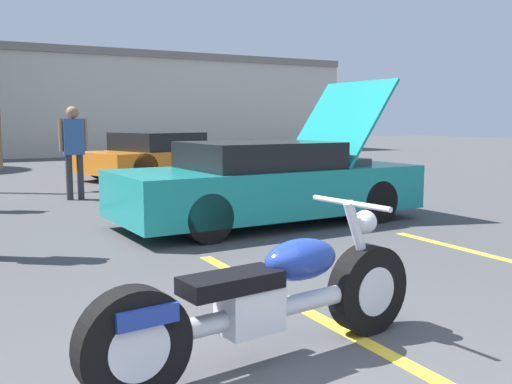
{
  "coord_description": "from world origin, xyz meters",
  "views": [
    {
      "loc": [
        -1.25,
        -1.86,
        1.46
      ],
      "look_at": [
        1.24,
        2.79,
        0.8
      ],
      "focal_mm": 40.0,
      "sensor_mm": 36.0,
      "label": 1
    }
  ],
  "objects_px": {
    "spectator_near_motorcycle": "(74,144)",
    "show_car_hood_open": "(270,183)",
    "motorcycle": "(267,301)",
    "parked_car_right_row": "(162,156)"
  },
  "relations": [
    {
      "from": "show_car_hood_open",
      "to": "parked_car_right_row",
      "type": "bearing_deg",
      "value": 80.95
    },
    {
      "from": "motorcycle",
      "to": "show_car_hood_open",
      "type": "bearing_deg",
      "value": 53.08
    },
    {
      "from": "show_car_hood_open",
      "to": "motorcycle",
      "type": "bearing_deg",
      "value": -122.67
    },
    {
      "from": "motorcycle",
      "to": "parked_car_right_row",
      "type": "distance_m",
      "value": 11.52
    },
    {
      "from": "spectator_near_motorcycle",
      "to": "motorcycle",
      "type": "bearing_deg",
      "value": -92.72
    },
    {
      "from": "parked_car_right_row",
      "to": "show_car_hood_open",
      "type": "bearing_deg",
      "value": -116.06
    },
    {
      "from": "spectator_near_motorcycle",
      "to": "show_car_hood_open",
      "type": "bearing_deg",
      "value": -62.55
    },
    {
      "from": "parked_car_right_row",
      "to": "spectator_near_motorcycle",
      "type": "xyz_separation_m",
      "value": [
        -2.75,
        -3.13,
        0.46
      ]
    },
    {
      "from": "show_car_hood_open",
      "to": "spectator_near_motorcycle",
      "type": "xyz_separation_m",
      "value": [
        -1.99,
        3.83,
        0.44
      ]
    },
    {
      "from": "motorcycle",
      "to": "show_car_hood_open",
      "type": "height_order",
      "value": "show_car_hood_open"
    }
  ]
}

